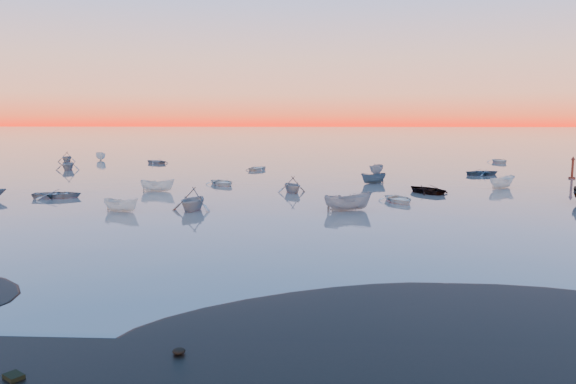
# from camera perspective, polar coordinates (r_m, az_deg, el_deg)

# --- Properties ---
(ground) EXTENTS (600.00, 600.00, 0.00)m
(ground) POSITION_cam_1_polar(r_m,az_deg,el_deg) (122.32, 1.72, 3.96)
(ground) COLOR #6C5F5A
(ground) RESTS_ON ground
(mud_lobes) EXTENTS (140.00, 6.00, 0.07)m
(mud_lobes) POSITION_cam_1_polar(r_m,az_deg,el_deg) (22.64, -3.48, -13.03)
(mud_lobes) COLOR black
(mud_lobes) RESTS_ON ground
(moored_fleet) EXTENTS (124.00, 58.00, 1.20)m
(moored_fleet) POSITION_cam_1_polar(r_m,az_deg,el_deg) (75.50, 1.02, 1.62)
(moored_fleet) COLOR silver
(moored_fleet) RESTS_ON ground
(boat_near_left) EXTENTS (4.50, 3.85, 1.06)m
(boat_near_left) POSITION_cam_1_polar(r_m,az_deg,el_deg) (66.11, -6.68, 0.70)
(boat_near_left) COLOR silver
(boat_near_left) RESTS_ON ground
(boat_near_center) EXTENTS (3.78, 4.18, 1.38)m
(boat_near_center) POSITION_cam_1_polar(r_m,az_deg,el_deg) (67.30, 20.89, 0.36)
(boat_near_center) COLOR silver
(boat_near_center) RESTS_ON ground
(boat_near_right) EXTENTS (4.12, 3.04, 1.32)m
(boat_near_right) POSITION_cam_1_polar(r_m,az_deg,el_deg) (59.45, 0.45, -0.04)
(boat_near_right) COLOR gray
(boat_near_right) RESTS_ON ground
(channel_marker) EXTENTS (0.84, 0.84, 2.98)m
(channel_marker) POSITION_cam_1_polar(r_m,az_deg,el_deg) (81.33, 26.93, 2.06)
(channel_marker) COLOR #48180F
(channel_marker) RESTS_ON ground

